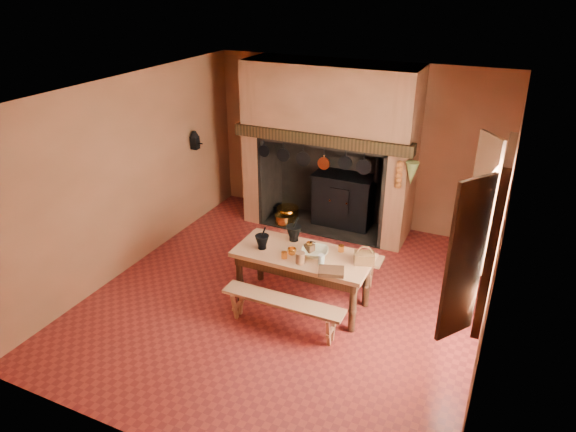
# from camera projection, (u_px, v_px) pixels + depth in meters

# --- Properties ---
(floor) EXTENTS (5.50, 5.50, 0.00)m
(floor) POSITION_uv_depth(u_px,v_px,m) (287.00, 297.00, 7.06)
(floor) COLOR maroon
(floor) RESTS_ON ground
(ceiling) EXTENTS (5.50, 5.50, 0.00)m
(ceiling) POSITION_uv_depth(u_px,v_px,m) (287.00, 92.00, 5.86)
(ceiling) COLOR silver
(ceiling) RESTS_ON back_wall
(back_wall) EXTENTS (5.00, 0.02, 2.80)m
(back_wall) POSITION_uv_depth(u_px,v_px,m) (355.00, 144.00, 8.71)
(back_wall) COLOR #965A3C
(back_wall) RESTS_ON floor
(wall_left) EXTENTS (0.02, 5.50, 2.80)m
(wall_left) POSITION_uv_depth(u_px,v_px,m) (130.00, 175.00, 7.40)
(wall_left) COLOR #965A3C
(wall_left) RESTS_ON floor
(wall_right) EXTENTS (0.02, 5.50, 2.80)m
(wall_right) POSITION_uv_depth(u_px,v_px,m) (498.00, 243.00, 5.52)
(wall_right) COLOR #965A3C
(wall_right) RESTS_ON floor
(wall_front) EXTENTS (5.00, 0.02, 2.80)m
(wall_front) POSITION_uv_depth(u_px,v_px,m) (147.00, 328.00, 4.20)
(wall_front) COLOR #965A3C
(wall_front) RESTS_ON floor
(chimney_breast) EXTENTS (2.95, 0.96, 2.80)m
(chimney_breast) POSITION_uv_depth(u_px,v_px,m) (330.00, 125.00, 8.29)
(chimney_breast) COLOR #965A3C
(chimney_breast) RESTS_ON floor
(iron_range) EXTENTS (1.12, 0.55, 1.60)m
(iron_range) POSITION_uv_depth(u_px,v_px,m) (344.00, 199.00, 8.88)
(iron_range) COLOR black
(iron_range) RESTS_ON floor
(hearth_pans) EXTENTS (0.51, 0.62, 0.20)m
(hearth_pans) POSITION_uv_depth(u_px,v_px,m) (286.00, 215.00, 9.23)
(hearth_pans) COLOR orange
(hearth_pans) RESTS_ON floor
(hanging_pans) EXTENTS (1.92, 0.29, 0.27)m
(hanging_pans) POSITION_uv_depth(u_px,v_px,m) (315.00, 160.00, 8.09)
(hanging_pans) COLOR black
(hanging_pans) RESTS_ON chimney_breast
(onion_string) EXTENTS (0.12, 0.10, 0.46)m
(onion_string) POSITION_uv_depth(u_px,v_px,m) (399.00, 175.00, 7.58)
(onion_string) COLOR #A8481F
(onion_string) RESTS_ON chimney_breast
(herb_bunch) EXTENTS (0.20, 0.20, 0.35)m
(herb_bunch) POSITION_uv_depth(u_px,v_px,m) (412.00, 173.00, 7.49)
(herb_bunch) COLOR #5C6630
(herb_bunch) RESTS_ON chimney_breast
(window) EXTENTS (0.39, 1.75, 1.76)m
(window) POSITION_uv_depth(u_px,v_px,m) (484.00, 231.00, 5.12)
(window) COLOR white
(window) RESTS_ON wall_right
(wall_coffee_mill) EXTENTS (0.23, 0.16, 0.31)m
(wall_coffee_mill) POSITION_uv_depth(u_px,v_px,m) (195.00, 139.00, 8.59)
(wall_coffee_mill) COLOR black
(wall_coffee_mill) RESTS_ON wall_left
(work_table) EXTENTS (1.77, 0.79, 0.77)m
(work_table) POSITION_uv_depth(u_px,v_px,m) (303.00, 261.00, 6.65)
(work_table) COLOR #A9764D
(work_table) RESTS_ON floor
(bench_front) EXTENTS (1.56, 0.27, 0.44)m
(bench_front) POSITION_uv_depth(u_px,v_px,m) (283.00, 307.00, 6.28)
(bench_front) COLOR #A9764D
(bench_front) RESTS_ON floor
(bench_back) EXTENTS (1.76, 0.31, 0.50)m
(bench_back) POSITION_uv_depth(u_px,v_px,m) (321.00, 256.00, 7.34)
(bench_back) COLOR #A9764D
(bench_back) RESTS_ON floor
(mortar_large) EXTENTS (0.21, 0.21, 0.36)m
(mortar_large) POSITION_uv_depth(u_px,v_px,m) (294.00, 233.00, 6.87)
(mortar_large) COLOR black
(mortar_large) RESTS_ON work_table
(mortar_small) EXTENTS (0.19, 0.19, 0.32)m
(mortar_small) POSITION_uv_depth(u_px,v_px,m) (262.00, 241.00, 6.67)
(mortar_small) COLOR black
(mortar_small) RESTS_ON work_table
(coffee_grinder) EXTENTS (0.16, 0.14, 0.17)m
(coffee_grinder) POSITION_uv_depth(u_px,v_px,m) (309.00, 247.00, 6.62)
(coffee_grinder) COLOR #351B10
(coffee_grinder) RESTS_ON work_table
(brass_mug_a) EXTENTS (0.10, 0.10, 0.09)m
(brass_mug_a) POSITION_uv_depth(u_px,v_px,m) (284.00, 255.00, 6.47)
(brass_mug_a) COLOR orange
(brass_mug_a) RESTS_ON work_table
(brass_mug_b) EXTENTS (0.09, 0.09, 0.09)m
(brass_mug_b) POSITION_uv_depth(u_px,v_px,m) (341.00, 248.00, 6.63)
(brass_mug_b) COLOR orange
(brass_mug_b) RESTS_ON work_table
(mixing_bowl) EXTENTS (0.42, 0.42, 0.09)m
(mixing_bowl) POSITION_uv_depth(u_px,v_px,m) (315.00, 252.00, 6.54)
(mixing_bowl) COLOR #B7B58D
(mixing_bowl) RESTS_ON work_table
(stoneware_crock) EXTENTS (0.15, 0.15, 0.15)m
(stoneware_crock) POSITION_uv_depth(u_px,v_px,m) (300.00, 258.00, 6.34)
(stoneware_crock) COLOR brown
(stoneware_crock) RESTS_ON work_table
(glass_jar) EXTENTS (0.10, 0.10, 0.14)m
(glass_jar) POSITION_uv_depth(u_px,v_px,m) (321.00, 260.00, 6.32)
(glass_jar) COLOR beige
(glass_jar) RESTS_ON work_table
(wicker_basket) EXTENTS (0.30, 0.25, 0.24)m
(wicker_basket) POSITION_uv_depth(u_px,v_px,m) (364.00, 257.00, 6.35)
(wicker_basket) COLOR #4A2816
(wicker_basket) RESTS_ON work_table
(wooden_tray) EXTENTS (0.36, 0.30, 0.05)m
(wooden_tray) POSITION_uv_depth(u_px,v_px,m) (331.00, 271.00, 6.15)
(wooden_tray) COLOR #351B10
(wooden_tray) RESTS_ON work_table
(brass_cup) EXTENTS (0.13, 0.13, 0.09)m
(brass_cup) POSITION_uv_depth(u_px,v_px,m) (292.00, 251.00, 6.55)
(brass_cup) COLOR orange
(brass_cup) RESTS_ON work_table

